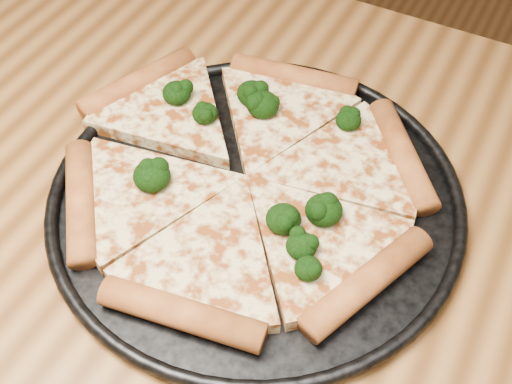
% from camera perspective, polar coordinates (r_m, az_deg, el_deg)
% --- Properties ---
extents(dining_table, '(1.20, 0.90, 0.75)m').
position_cam_1_polar(dining_table, '(0.72, -6.95, -8.04)').
color(dining_table, brown).
rests_on(dining_table, ground).
extents(pizza_pan, '(0.41, 0.41, 0.02)m').
position_cam_1_polar(pizza_pan, '(0.66, 0.00, -0.45)').
color(pizza_pan, black).
rests_on(pizza_pan, dining_table).
extents(pizza, '(0.41, 0.37, 0.03)m').
position_cam_1_polar(pizza, '(0.66, -1.09, 1.50)').
color(pizza, '#E1C78A').
rests_on(pizza, pizza_pan).
extents(broccoli_florets, '(0.25, 0.22, 0.03)m').
position_cam_1_polar(broccoli_florets, '(0.67, -0.30, 3.41)').
color(broccoli_florets, black).
rests_on(broccoli_florets, pizza).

